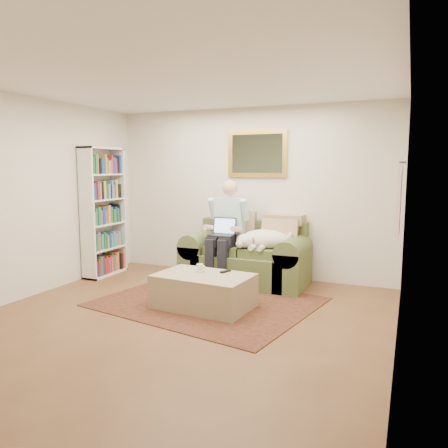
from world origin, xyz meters
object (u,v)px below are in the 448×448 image
Objects in this scene: coffee_mug at (200,268)px; bookshelf at (103,212)px; sofa at (246,262)px; ottoman at (204,291)px; seated_man at (225,233)px; laptop at (223,231)px; sleeping_dog at (265,239)px.

bookshelf reaches higher than coffee_mug.
sofa is 1.58× the size of ottoman.
ottoman is at bearing -22.28° from bookshelf.
laptop is (0.00, -0.07, 0.04)m from seated_man.
sofa is at bearing 10.49° from bookshelf.
coffee_mug is 0.05× the size of bookshelf.
seated_man is 15.08× the size of coffee_mug.
bookshelf is at bearing -174.78° from laptop.
bookshelf is (-1.96, -0.18, 0.21)m from laptop.
bookshelf is at bearing -172.78° from seated_man.
seated_man is 0.75× the size of bookshelf.
seated_man is 0.60m from sleeping_dog.
laptop is (-0.27, -0.23, 0.48)m from sofa.
seated_man is at bearing -148.55° from sofa.
seated_man is at bearing 100.29° from ottoman.
bookshelf is (-2.17, 0.89, 0.79)m from ottoman.
seated_man reaches higher than coffee_mug.
bookshelf is at bearing 159.11° from coffee_mug.
bookshelf reaches higher than laptop.
ottoman is 2.48m from bookshelf.
sleeping_dog is at bearing 13.64° from laptop.
coffee_mug is (0.11, -0.97, -0.33)m from laptop.
bookshelf is (-1.96, -0.25, 0.25)m from seated_man.
bookshelf reaches higher than ottoman.
coffee_mug is 2.28m from bookshelf.
seated_man is 0.08m from laptop.
seated_man is 2.04× the size of sleeping_dog.
sofa is 2.43× the size of sleeping_dog.
sleeping_dog is 1.36m from ottoman.
ottoman is (0.21, -1.14, -0.55)m from seated_man.
sleeping_dog is 2.59m from bookshelf.
sofa is 0.50m from sleeping_dog.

